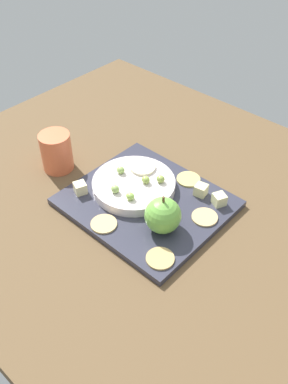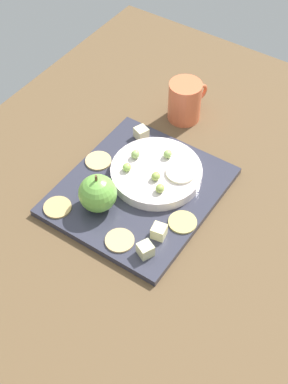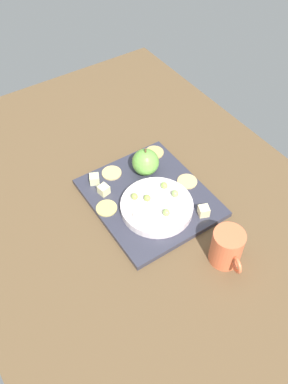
# 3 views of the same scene
# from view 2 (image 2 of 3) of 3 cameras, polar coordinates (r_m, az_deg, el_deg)

# --- Properties ---
(table) EXTENTS (1.22, 0.90, 0.03)m
(table) POSITION_cam_2_polar(r_m,az_deg,el_deg) (1.05, -0.44, -3.03)
(table) COLOR brown
(table) RESTS_ON ground
(platter) EXTENTS (0.32, 0.28, 0.01)m
(platter) POSITION_cam_2_polar(r_m,az_deg,el_deg) (1.07, -0.50, 0.09)
(platter) COLOR #313240
(platter) RESTS_ON table
(serving_dish) EXTENTS (0.18, 0.18, 0.02)m
(serving_dish) POSITION_cam_2_polar(r_m,az_deg,el_deg) (1.08, 1.31, 2.05)
(serving_dish) COLOR white
(serving_dish) RESTS_ON platter
(apple_whole) EXTENTS (0.07, 0.07, 0.07)m
(apple_whole) POSITION_cam_2_polar(r_m,az_deg,el_deg) (1.01, -4.90, -0.15)
(apple_whole) COLOR #6BAF43
(apple_whole) RESTS_ON platter
(apple_stem) EXTENTS (0.01, 0.01, 0.01)m
(apple_stem) POSITION_cam_2_polar(r_m,az_deg,el_deg) (0.98, -5.06, 1.47)
(apple_stem) COLOR brown
(apple_stem) RESTS_ON apple_whole
(cheese_cube_0) EXTENTS (0.03, 0.03, 0.02)m
(cheese_cube_0) POSITION_cam_2_polar(r_m,az_deg,el_deg) (0.98, 1.58, -4.18)
(cheese_cube_0) COLOR beige
(cheese_cube_0) RESTS_ON platter
(cheese_cube_1) EXTENTS (0.03, 0.03, 0.02)m
(cheese_cube_1) POSITION_cam_2_polar(r_m,az_deg,el_deg) (0.96, 0.15, -6.09)
(cheese_cube_1) COLOR beige
(cheese_cube_1) RESTS_ON platter
(cheese_cube_2) EXTENTS (0.03, 0.03, 0.02)m
(cheese_cube_2) POSITION_cam_2_polar(r_m,az_deg,el_deg) (1.15, -0.28, 6.23)
(cheese_cube_2) COLOR beige
(cheese_cube_2) RESTS_ON platter
(cracker_0) EXTENTS (0.05, 0.05, 0.00)m
(cracker_0) POSITION_cam_2_polar(r_m,az_deg,el_deg) (0.98, -2.58, -5.11)
(cracker_0) COLOR tan
(cracker_0) RESTS_ON platter
(cracker_1) EXTENTS (0.05, 0.05, 0.00)m
(cracker_1) POSITION_cam_2_polar(r_m,az_deg,el_deg) (1.11, -4.83, 3.30)
(cracker_1) COLOR tan
(cracker_1) RESTS_ON platter
(cracker_2) EXTENTS (0.05, 0.05, 0.00)m
(cracker_2) POSITION_cam_2_polar(r_m,az_deg,el_deg) (1.04, -9.10, -1.60)
(cracker_2) COLOR tan
(cracker_2) RESTS_ON platter
(cracker_3) EXTENTS (0.05, 0.05, 0.00)m
(cracker_3) POSITION_cam_2_polar(r_m,az_deg,el_deg) (1.01, 4.08, -3.19)
(cracker_3) COLOR tan
(cracker_3) RESTS_ON platter
(grape_0) EXTENTS (0.02, 0.02, 0.02)m
(grape_0) POSITION_cam_2_polar(r_m,az_deg,el_deg) (1.04, 1.25, 1.68)
(grape_0) COLOR #98B14F
(grape_0) RESTS_ON serving_dish
(grape_1) EXTENTS (0.02, 0.02, 0.02)m
(grape_1) POSITION_cam_2_polar(r_m,az_deg,el_deg) (1.02, 1.69, 0.38)
(grape_1) COLOR #95AB4D
(grape_1) RESTS_ON serving_dish
(grape_2) EXTENTS (0.02, 0.02, 0.02)m
(grape_2) POSITION_cam_2_polar(r_m,az_deg,el_deg) (1.09, 2.51, 4.01)
(grape_2) COLOR #98BB5E
(grape_2) RESTS_ON serving_dish
(grape_3) EXTENTS (0.02, 0.02, 0.02)m
(grape_3) POSITION_cam_2_polar(r_m,az_deg,el_deg) (1.06, -1.82, 2.62)
(grape_3) COLOR #97BE52
(grape_3) RESTS_ON serving_dish
(grape_4) EXTENTS (0.02, 0.02, 0.02)m
(grape_4) POSITION_cam_2_polar(r_m,az_deg,el_deg) (1.08, -0.91, 4.00)
(grape_4) COLOR #95B660
(grape_4) RESTS_ON serving_dish
(apple_slice_0) EXTENTS (0.06, 0.06, 0.01)m
(apple_slice_0) POSITION_cam_2_polar(r_m,az_deg,el_deg) (1.06, 3.86, 2.03)
(apple_slice_0) COLOR beige
(apple_slice_0) RESTS_ON serving_dish
(cup) EXTENTS (0.10, 0.07, 0.09)m
(cup) POSITION_cam_2_polar(r_m,az_deg,el_deg) (1.20, 4.34, 9.53)
(cup) COLOR #E56940
(cup) RESTS_ON table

